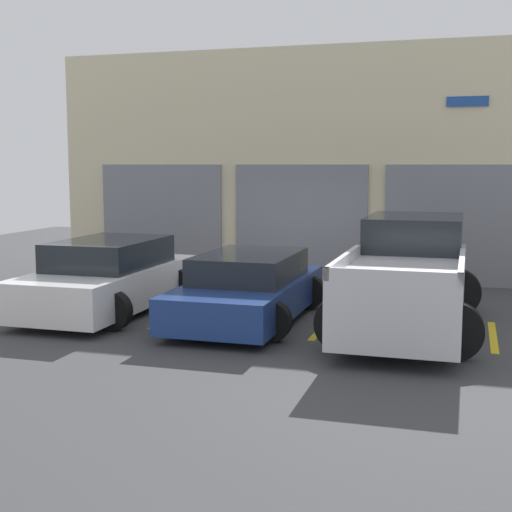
# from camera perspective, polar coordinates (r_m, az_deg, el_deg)

# --- Properties ---
(ground_plane) EXTENTS (28.00, 28.00, 0.00)m
(ground_plane) POSITION_cam_1_polar(r_m,az_deg,el_deg) (14.54, 1.62, -3.61)
(ground_plane) COLOR #3D3D3F
(shophouse_building) EXTENTS (13.03, 0.68, 5.54)m
(shophouse_building) POSITION_cam_1_polar(r_m,az_deg,el_deg) (17.47, 4.44, 7.14)
(shophouse_building) COLOR beige
(shophouse_building) RESTS_ON ground
(pickup_truck) EXTENTS (2.43, 5.18, 1.83)m
(pickup_truck) POSITION_cam_1_polar(r_m,az_deg,el_deg) (12.30, 12.12, -1.68)
(pickup_truck) COLOR silver
(pickup_truck) RESTS_ON ground
(sedan_white) EXTENTS (2.28, 4.35, 1.36)m
(sedan_white) POSITION_cam_1_polar(r_m,az_deg,el_deg) (13.70, -11.74, -1.72)
(sedan_white) COLOR white
(sedan_white) RESTS_ON ground
(sedan_side) EXTENTS (2.24, 4.31, 1.20)m
(sedan_side) POSITION_cam_1_polar(r_m,az_deg,el_deg) (12.64, -0.61, -2.64)
(sedan_side) COLOR navy
(sedan_side) RESTS_ON ground
(parking_stripe_far_left) EXTENTS (0.12, 2.20, 0.01)m
(parking_stripe_far_left) POSITION_cam_1_polar(r_m,az_deg,el_deg) (14.49, -16.55, -3.94)
(parking_stripe_far_left) COLOR gold
(parking_stripe_far_left) RESTS_ON ground
(parking_stripe_left) EXTENTS (0.12, 2.20, 0.01)m
(parking_stripe_left) POSITION_cam_1_polar(r_m,az_deg,el_deg) (13.19, -6.41, -4.77)
(parking_stripe_left) COLOR gold
(parking_stripe_left) RESTS_ON ground
(parking_stripe_centre) EXTENTS (0.12, 2.20, 0.01)m
(parking_stripe_centre) POSITION_cam_1_polar(r_m,az_deg,el_deg) (12.39, 5.50, -5.55)
(parking_stripe_centre) COLOR gold
(parking_stripe_centre) RESTS_ON ground
(parking_stripe_right) EXTENTS (0.12, 2.20, 0.01)m
(parking_stripe_right) POSITION_cam_1_polar(r_m,az_deg,el_deg) (12.18, 18.44, -6.13)
(parking_stripe_right) COLOR gold
(parking_stripe_right) RESTS_ON ground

